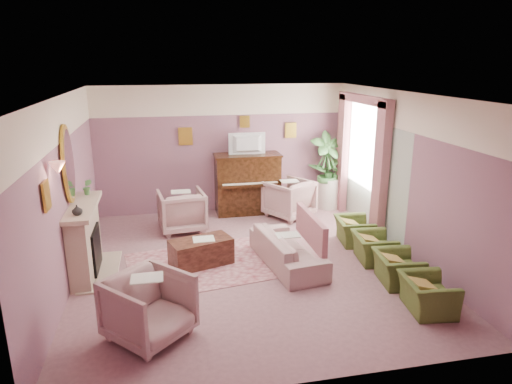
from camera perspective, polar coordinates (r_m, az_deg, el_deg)
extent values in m
cube|color=#8E6268|center=(7.76, -1.01, -9.00)|extent=(5.50, 6.00, 0.01)
cube|color=white|center=(7.04, -1.13, 12.09)|extent=(5.50, 6.00, 0.01)
cube|color=#6F4F69|center=(10.17, -4.22, 5.36)|extent=(5.50, 0.02, 2.80)
cube|color=#6F4F69|center=(4.53, 6.08, -8.76)|extent=(5.50, 0.02, 2.80)
cube|color=#6F4F69|center=(7.31, -22.77, -0.20)|extent=(0.02, 6.00, 2.80)
cube|color=#6F4F69|center=(8.22, 18.13, 1.99)|extent=(0.02, 6.00, 2.80)
cube|color=#FEEECE|center=(10.01, -4.34, 11.40)|extent=(5.50, 0.01, 0.65)
cube|color=#ADBBA8|center=(9.41, 14.03, 2.00)|extent=(0.01, 3.00, 2.15)
cube|color=tan|center=(7.73, -20.65, -5.78)|extent=(0.30, 1.40, 1.10)
cube|color=black|center=(7.77, -19.81, -6.78)|extent=(0.18, 0.72, 0.68)
cube|color=orange|center=(7.83, -19.39, -7.98)|extent=(0.06, 0.54, 0.10)
cube|color=tan|center=(7.54, -20.86, -1.74)|extent=(0.40, 1.55, 0.07)
cube|color=tan|center=(7.91, -18.82, -9.35)|extent=(0.55, 1.50, 0.02)
ellipsoid|color=gold|center=(7.40, -22.45, 3.22)|extent=(0.04, 0.72, 1.20)
ellipsoid|color=white|center=(7.39, -22.26, 3.23)|extent=(0.01, 0.60, 1.06)
cone|color=#E68370|center=(6.34, -23.54, 2.77)|extent=(0.20, 0.20, 0.16)
cube|color=black|center=(10.10, -1.08, 0.97)|extent=(1.40, 0.60, 1.30)
cube|color=black|center=(9.75, -0.70, 0.84)|extent=(1.30, 0.12, 0.06)
cube|color=beige|center=(9.74, -0.70, 1.06)|extent=(1.20, 0.08, 0.02)
cube|color=black|center=(9.95, -1.10, 4.64)|extent=(1.45, 0.65, 0.04)
imported|color=black|center=(9.85, -1.05, 6.23)|extent=(0.80, 0.12, 0.48)
cube|color=gold|center=(10.00, -8.81, 6.90)|extent=(0.30, 0.03, 0.38)
cube|color=gold|center=(10.38, 4.36, 7.71)|extent=(0.26, 0.03, 0.34)
cube|color=gold|center=(10.11, -1.42, 8.78)|extent=(0.22, 0.03, 0.26)
cube|color=gold|center=(6.09, -24.72, -0.42)|extent=(0.03, 0.28, 0.36)
cube|color=beige|center=(9.49, 13.45, 6.02)|extent=(0.03, 1.40, 1.80)
cube|color=#A05E65|center=(8.72, 15.32, 2.33)|extent=(0.16, 0.34, 2.60)
cube|color=#A05E65|center=(10.35, 10.77, 4.75)|extent=(0.16, 0.34, 2.60)
cube|color=#A05E65|center=(9.34, 13.34, 11.21)|extent=(0.16, 2.20, 0.16)
imported|color=#427F3B|center=(8.01, -20.34, 0.61)|extent=(0.16, 0.16, 0.28)
imported|color=#FEEECE|center=(7.03, -21.46, -2.12)|extent=(0.16, 0.16, 0.16)
cube|color=#A7686D|center=(7.78, -6.29, -8.99)|extent=(2.75, 2.17, 0.01)
cube|color=#402117|center=(7.71, -6.88, -7.47)|extent=(1.10, 0.78, 0.45)
cube|color=silver|center=(7.62, -6.56, -5.86)|extent=(0.35, 0.28, 0.01)
imported|color=tan|center=(7.63, 3.95, -6.45)|extent=(0.61, 1.83, 0.74)
cube|color=#A05E65|center=(7.66, 6.87, -4.60)|extent=(0.09, 1.39, 0.51)
imported|color=tan|center=(9.20, -9.28, -2.06)|extent=(0.87, 0.87, 0.91)
imported|color=tan|center=(9.90, 4.15, -0.59)|extent=(0.87, 0.87, 0.91)
imported|color=tan|center=(5.84, -13.25, -13.51)|extent=(0.87, 0.87, 0.91)
imported|color=#4A5E25|center=(6.73, 20.66, -11.30)|extent=(0.52, 0.73, 0.63)
imported|color=#4A5E25|center=(7.35, 17.29, -8.56)|extent=(0.52, 0.73, 0.63)
imported|color=#4A5E25|center=(8.02, 14.50, -6.23)|extent=(0.52, 0.73, 0.63)
imported|color=#4A5E25|center=(8.70, 12.16, -4.25)|extent=(0.52, 0.73, 0.63)
cylinder|color=silver|center=(10.65, 9.01, -0.11)|extent=(0.52, 0.52, 0.70)
imported|color=#427F3B|center=(10.51, 9.13, 2.61)|extent=(0.30, 0.30, 0.34)
imported|color=#427F3B|center=(10.47, 9.93, 2.35)|extent=(0.16, 0.16, 0.28)
cylinder|color=maroon|center=(10.64, 8.61, -1.12)|extent=(0.34, 0.34, 0.34)
imported|color=#427F3B|center=(10.41, 8.81, 3.56)|extent=(0.76, 0.76, 1.44)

